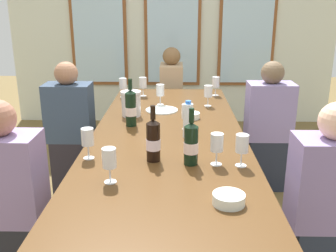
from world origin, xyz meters
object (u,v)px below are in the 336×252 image
(dining_table, at_px, (168,141))
(wine_glass_3, at_px, (143,83))
(wine_bottle_0, at_px, (131,108))
(seated_person_3, at_px, (326,211))
(white_plate_0, at_px, (162,110))
(wine_glass_4, at_px, (242,144))
(wine_glass_7, at_px, (109,159))
(tasting_bowl_1, at_px, (191,115))
(seated_person_2, at_px, (9,206))
(tasting_bowl_0, at_px, (229,199))
(wine_glass_5, at_px, (88,138))
(wine_glass_6, at_px, (160,91))
(wine_glass_8, at_px, (216,83))
(wine_bottle_2, at_px, (153,140))
(wine_bottle_1, at_px, (191,143))
(seated_person_1, at_px, (268,130))
(wine_glass_0, at_px, (187,112))
(seated_person_4, at_px, (171,101))
(wine_glass_1, at_px, (123,84))
(wine_glass_9, at_px, (217,143))
(water_bottle, at_px, (188,120))
(metal_pitcher, at_px, (131,103))
(wine_glass_2, at_px, (208,92))

(dining_table, relative_size, wine_glass_3, 15.35)
(wine_bottle_0, height_order, seated_person_3, seated_person_3)
(white_plate_0, bearing_deg, wine_glass_4, -67.06)
(wine_glass_7, bearing_deg, tasting_bowl_1, 68.79)
(seated_person_2, bearing_deg, tasting_bowl_0, -16.70)
(wine_glass_5, distance_m, wine_glass_6, 1.23)
(wine_glass_8, xyz_separation_m, seated_person_2, (-1.25, -1.69, -0.34))
(wine_bottle_2, bearing_deg, wine_bottle_1, -12.17)
(seated_person_2, xyz_separation_m, seated_person_3, (1.67, -0.01, 0.00))
(wine_bottle_0, xyz_separation_m, seated_person_1, (1.10, 0.57, -0.34))
(wine_glass_6, bearing_deg, seated_person_1, -0.24)
(wine_glass_0, height_order, seated_person_4, seated_person_4)
(wine_glass_4, xyz_separation_m, seated_person_3, (0.44, -0.09, -0.34))
(wine_bottle_2, relative_size, seated_person_3, 0.28)
(wine_glass_5, height_order, wine_glass_8, same)
(wine_glass_1, xyz_separation_m, seated_person_3, (1.26, -1.62, -0.34))
(wine_glass_7, height_order, wine_glass_9, same)
(water_bottle, relative_size, seated_person_3, 0.22)
(seated_person_2, relative_size, seated_person_3, 1.00)
(metal_pitcher, height_order, wine_glass_4, metal_pitcher)
(dining_table, bearing_deg, wine_glass_5, -132.31)
(wine_glass_6, bearing_deg, wine_glass_1, 142.36)
(seated_person_2, bearing_deg, wine_glass_8, 53.52)
(wine_glass_4, bearing_deg, tasting_bowl_0, -105.87)
(tasting_bowl_0, bearing_deg, metal_pitcher, 112.92)
(white_plate_0, xyz_separation_m, wine_glass_6, (-0.02, 0.18, 0.12))
(wine_glass_0, relative_size, wine_glass_3, 1.00)
(white_plate_0, height_order, wine_glass_3, wine_glass_3)
(wine_glass_4, bearing_deg, wine_glass_9, 173.79)
(wine_glass_1, bearing_deg, wine_glass_9, -65.42)
(wine_glass_2, distance_m, wine_glass_9, 1.22)
(wine_glass_1, bearing_deg, wine_bottle_2, -76.30)
(wine_glass_0, height_order, wine_glass_7, same)
(wine_glass_9, bearing_deg, wine_bottle_1, 177.14)
(wine_bottle_1, bearing_deg, wine_glass_5, 173.44)
(wine_glass_6, bearing_deg, seated_person_2, -119.43)
(wine_glass_8, bearing_deg, wine_glass_7, -110.27)
(white_plate_0, height_order, wine_glass_1, wine_glass_1)
(water_bottle, bearing_deg, wine_bottle_2, -116.98)
(wine_glass_0, relative_size, wine_glass_4, 1.00)
(wine_bottle_0, distance_m, wine_bottle_2, 0.65)
(wine_bottle_0, bearing_deg, seated_person_3, -35.18)
(wine_glass_3, bearing_deg, seated_person_3, -56.82)
(wine_glass_2, height_order, seated_person_2, seated_person_2)
(wine_bottle_0, xyz_separation_m, water_bottle, (0.39, -0.24, -0.01))
(seated_person_1, bearing_deg, wine_bottle_1, -119.57)
(wine_glass_3, relative_size, seated_person_1, 0.16)
(wine_bottle_0, bearing_deg, wine_bottle_1, -59.50)
(wine_glass_0, distance_m, wine_glass_1, 1.07)
(wine_glass_1, xyz_separation_m, wine_glass_4, (0.82, -1.53, 0.00))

